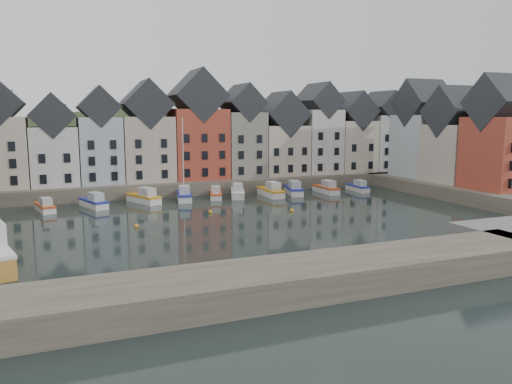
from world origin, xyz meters
TOP-DOWN VIEW (x-y plane):
  - ground at (0.00, 0.00)m, footprint 260.00×260.00m
  - far_quay at (0.00, 30.00)m, footprint 90.00×16.00m
  - right_quay at (37.00, 3.00)m, footprint 14.00×54.00m
  - near_wall at (-10.00, -22.00)m, footprint 50.00×6.00m
  - hillside at (0.02, 56.00)m, footprint 153.60×70.40m
  - far_terrace at (3.21, 28.00)m, footprint 72.37×8.16m
  - right_terrace at (36.00, 8.07)m, footprint 8.30×24.25m
  - mooring_buoys at (-4.00, 5.33)m, footprint 20.50×5.50m
  - boat_a at (-23.39, 16.97)m, footprint 2.80×5.59m
  - boat_b at (-17.33, 17.64)m, footprint 3.62×6.32m
  - boat_c at (-10.45, 18.76)m, footprint 4.33×6.68m
  - boat_d at (-4.65, 18.86)m, footprint 3.20×6.66m
  - boat_e at (0.14, 18.74)m, footprint 3.21×5.76m
  - boat_f at (3.52, 18.52)m, footprint 3.82×6.54m
  - boat_g at (8.60, 17.42)m, footprint 2.16×6.70m
  - boat_h at (12.71, 17.93)m, footprint 3.49×6.67m
  - boat_i at (18.14, 17.09)m, footprint 2.05×6.16m
  - boat_j at (24.12, 17.16)m, footprint 2.05×5.52m

SIDE VIEW (x-z plane):
  - hillside at x=0.02m, z-range -49.96..14.04m
  - ground at x=0.00m, z-range 0.00..0.00m
  - mooring_buoys at x=-4.00m, z-range -0.10..0.40m
  - boat_a at x=-23.39m, z-range -0.42..1.64m
  - boat_j at x=24.12m, z-range -0.42..1.66m
  - boat_e at x=0.14m, z-range -0.43..1.69m
  - boat_b at x=-17.33m, z-range -0.47..1.85m
  - boat_i at x=18.14m, z-range -0.48..1.87m
  - boat_f at x=3.52m, z-range -0.49..1.91m
  - boat_h at x=12.71m, z-range -0.50..1.96m
  - boat_c at x=-10.45m, z-range -0.50..1.97m
  - boat_g at x=8.60m, z-range -0.52..2.04m
  - boat_d at x=-4.65m, z-range -5.32..6.91m
  - far_quay at x=0.00m, z-range 0.00..2.00m
  - right_quay at x=37.00m, z-range 0.00..2.00m
  - near_wall at x=-10.00m, z-range 0.00..2.00m
  - far_terrace at x=3.21m, z-range -0.01..17.76m
  - right_terrace at x=36.00m, z-range 0.73..17.10m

